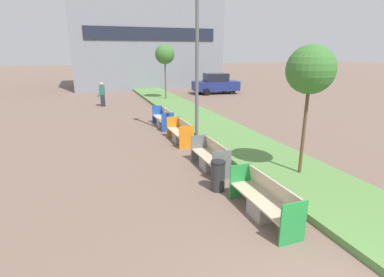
{
  "coord_description": "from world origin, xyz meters",
  "views": [
    {
      "loc": [
        -2.82,
        -2.03,
        3.82
      ],
      "look_at": [
        0.9,
        8.29,
        0.6
      ],
      "focal_mm": 28.0,
      "sensor_mm": 36.0,
      "label": 1
    }
  ],
  "objects_px": {
    "litter_bin": "(218,176)",
    "bench_grey_frame": "(210,159)",
    "pedestrian_walking": "(102,94)",
    "street_lamp_post": "(197,20)",
    "bench_blue_frame": "(163,120)",
    "sapling_tree_near": "(310,70)",
    "bench_green_frame": "(264,203)",
    "bench_orange_frame": "(180,134)",
    "parked_car_distant": "(216,84)",
    "sapling_tree_far": "(165,54)"
  },
  "relations": [
    {
      "from": "pedestrian_walking",
      "to": "bench_green_frame",
      "type": "bearing_deg",
      "value": -81.34
    },
    {
      "from": "street_lamp_post",
      "to": "sapling_tree_far",
      "type": "xyz_separation_m",
      "value": [
        1.73,
        11.53,
        -1.4
      ]
    },
    {
      "from": "bench_orange_frame",
      "to": "sapling_tree_far",
      "type": "height_order",
      "value": "sapling_tree_far"
    },
    {
      "from": "litter_bin",
      "to": "street_lamp_post",
      "type": "height_order",
      "value": "street_lamp_post"
    },
    {
      "from": "bench_grey_frame",
      "to": "street_lamp_post",
      "type": "relative_size",
      "value": 0.21
    },
    {
      "from": "bench_orange_frame",
      "to": "pedestrian_walking",
      "type": "distance_m",
      "value": 10.58
    },
    {
      "from": "street_lamp_post",
      "to": "bench_blue_frame",
      "type": "bearing_deg",
      "value": 100.52
    },
    {
      "from": "bench_blue_frame",
      "to": "sapling_tree_far",
      "type": "xyz_separation_m",
      "value": [
        2.34,
        8.24,
        3.18
      ]
    },
    {
      "from": "pedestrian_walking",
      "to": "parked_car_distant",
      "type": "bearing_deg",
      "value": 18.0
    },
    {
      "from": "bench_green_frame",
      "to": "pedestrian_walking",
      "type": "xyz_separation_m",
      "value": [
        -2.55,
        16.76,
        0.5
      ]
    },
    {
      "from": "street_lamp_post",
      "to": "bench_orange_frame",
      "type": "bearing_deg",
      "value": 149.44
    },
    {
      "from": "bench_grey_frame",
      "to": "bench_green_frame",
      "type": "bearing_deg",
      "value": -89.93
    },
    {
      "from": "bench_blue_frame",
      "to": "parked_car_distant",
      "type": "relative_size",
      "value": 0.49
    },
    {
      "from": "bench_green_frame",
      "to": "bench_blue_frame",
      "type": "bearing_deg",
      "value": 90.01
    },
    {
      "from": "bench_orange_frame",
      "to": "sapling_tree_near",
      "type": "height_order",
      "value": "sapling_tree_near"
    },
    {
      "from": "street_lamp_post",
      "to": "pedestrian_walking",
      "type": "relative_size",
      "value": 5.34
    },
    {
      "from": "bench_orange_frame",
      "to": "parked_car_distant",
      "type": "xyz_separation_m",
      "value": [
        7.77,
        13.61,
        0.55
      ]
    },
    {
      "from": "bench_grey_frame",
      "to": "street_lamp_post",
      "type": "distance_m",
      "value": 5.48
    },
    {
      "from": "litter_bin",
      "to": "sapling_tree_far",
      "type": "distance_m",
      "value": 16.53
    },
    {
      "from": "bench_orange_frame",
      "to": "street_lamp_post",
      "type": "distance_m",
      "value": 4.65
    },
    {
      "from": "bench_grey_frame",
      "to": "pedestrian_walking",
      "type": "xyz_separation_m",
      "value": [
        -2.55,
        13.55,
        0.51
      ]
    },
    {
      "from": "sapling_tree_near",
      "to": "pedestrian_walking",
      "type": "bearing_deg",
      "value": 107.92
    },
    {
      "from": "bench_blue_frame",
      "to": "litter_bin",
      "type": "distance_m",
      "value": 7.76
    },
    {
      "from": "street_lamp_post",
      "to": "parked_car_distant",
      "type": "relative_size",
      "value": 2.08
    },
    {
      "from": "bench_orange_frame",
      "to": "litter_bin",
      "type": "height_order",
      "value": "bench_orange_frame"
    },
    {
      "from": "bench_blue_frame",
      "to": "litter_bin",
      "type": "height_order",
      "value": "bench_blue_frame"
    },
    {
      "from": "sapling_tree_near",
      "to": "sapling_tree_far",
      "type": "relative_size",
      "value": 0.93
    },
    {
      "from": "sapling_tree_far",
      "to": "parked_car_distant",
      "type": "bearing_deg",
      "value": 24.24
    },
    {
      "from": "bench_grey_frame",
      "to": "bench_blue_frame",
      "type": "bearing_deg",
      "value": 89.98
    },
    {
      "from": "pedestrian_walking",
      "to": "street_lamp_post",
      "type": "bearing_deg",
      "value": -73.41
    },
    {
      "from": "sapling_tree_far",
      "to": "bench_orange_frame",
      "type": "bearing_deg",
      "value": -101.86
    },
    {
      "from": "bench_blue_frame",
      "to": "street_lamp_post",
      "type": "xyz_separation_m",
      "value": [
        0.61,
        -3.3,
        4.59
      ]
    },
    {
      "from": "bench_blue_frame",
      "to": "street_lamp_post",
      "type": "height_order",
      "value": "street_lamp_post"
    },
    {
      "from": "bench_orange_frame",
      "to": "bench_blue_frame",
      "type": "distance_m",
      "value": 2.93
    },
    {
      "from": "bench_blue_frame",
      "to": "sapling_tree_near",
      "type": "height_order",
      "value": "sapling_tree_near"
    },
    {
      "from": "bench_grey_frame",
      "to": "bench_orange_frame",
      "type": "relative_size",
      "value": 1.01
    },
    {
      "from": "litter_bin",
      "to": "bench_grey_frame",
      "type": "bearing_deg",
      "value": 74.29
    },
    {
      "from": "bench_green_frame",
      "to": "parked_car_distant",
      "type": "xyz_separation_m",
      "value": [
        7.77,
        20.12,
        0.54
      ]
    },
    {
      "from": "parked_car_distant",
      "to": "sapling_tree_far",
      "type": "bearing_deg",
      "value": -148.46
    },
    {
      "from": "bench_green_frame",
      "to": "pedestrian_walking",
      "type": "distance_m",
      "value": 16.97
    },
    {
      "from": "bench_green_frame",
      "to": "sapling_tree_far",
      "type": "height_order",
      "value": "sapling_tree_far"
    },
    {
      "from": "sapling_tree_far",
      "to": "parked_car_distant",
      "type": "relative_size",
      "value": 0.98
    },
    {
      "from": "bench_orange_frame",
      "to": "pedestrian_walking",
      "type": "bearing_deg",
      "value": 103.95
    },
    {
      "from": "litter_bin",
      "to": "street_lamp_post",
      "type": "distance_m",
      "value": 6.43
    },
    {
      "from": "sapling_tree_near",
      "to": "pedestrian_walking",
      "type": "distance_m",
      "value": 16.1
    },
    {
      "from": "parked_car_distant",
      "to": "street_lamp_post",
      "type": "bearing_deg",
      "value": -109.82
    },
    {
      "from": "street_lamp_post",
      "to": "sapling_tree_far",
      "type": "relative_size",
      "value": 2.11
    },
    {
      "from": "bench_grey_frame",
      "to": "parked_car_distant",
      "type": "xyz_separation_m",
      "value": [
        7.77,
        16.91,
        0.55
      ]
    },
    {
      "from": "bench_blue_frame",
      "to": "pedestrian_walking",
      "type": "relative_size",
      "value": 1.25
    },
    {
      "from": "litter_bin",
      "to": "sapling_tree_far",
      "type": "height_order",
      "value": "sapling_tree_far"
    }
  ]
}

